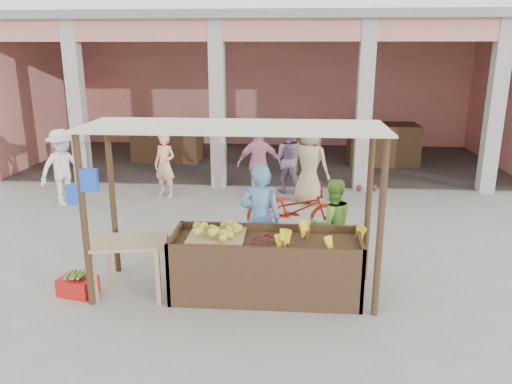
# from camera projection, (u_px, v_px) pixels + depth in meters

# --- Properties ---
(ground) EXTENTS (60.00, 60.00, 0.00)m
(ground) POSITION_uv_depth(u_px,v_px,m) (231.00, 293.00, 7.11)
(ground) COLOR gray
(ground) RESTS_ON ground
(market_building) EXTENTS (14.40, 6.40, 4.20)m
(market_building) POSITION_uv_depth(u_px,v_px,m) (268.00, 71.00, 14.90)
(market_building) COLOR #E68678
(market_building) RESTS_ON ground
(fruit_stall) EXTENTS (2.60, 0.95, 0.80)m
(fruit_stall) POSITION_uv_depth(u_px,v_px,m) (266.00, 268.00, 6.96)
(fruit_stall) COLOR #452F1B
(fruit_stall) RESTS_ON ground
(stall_awning) EXTENTS (4.09, 1.35, 2.39)m
(stall_awning) POSITION_uv_depth(u_px,v_px,m) (228.00, 156.00, 6.62)
(stall_awning) COLOR #452F1B
(stall_awning) RESTS_ON ground
(banana_heap) EXTENTS (1.15, 0.63, 0.21)m
(banana_heap) POSITION_uv_depth(u_px,v_px,m) (318.00, 236.00, 6.75)
(banana_heap) COLOR yellow
(banana_heap) RESTS_ON fruit_stall
(melon_tray) EXTENTS (0.77, 0.67, 0.20)m
(melon_tray) POSITION_uv_depth(u_px,v_px,m) (217.00, 233.00, 6.92)
(melon_tray) COLOR tan
(melon_tray) RESTS_ON fruit_stall
(berry_heap) EXTENTS (0.47, 0.39, 0.15)m
(berry_heap) POSITION_uv_depth(u_px,v_px,m) (268.00, 238.00, 6.77)
(berry_heap) COLOR maroon
(berry_heap) RESTS_ON fruit_stall
(side_table) EXTENTS (1.09, 0.82, 0.80)m
(side_table) POSITION_uv_depth(u_px,v_px,m) (131.00, 250.00, 6.92)
(side_table) COLOR tan
(side_table) RESTS_ON ground
(papaya_pile) EXTENTS (0.70, 0.40, 0.20)m
(papaya_pile) POSITION_uv_depth(u_px,v_px,m) (130.00, 234.00, 6.85)
(papaya_pile) COLOR #528F2E
(papaya_pile) RESTS_ON side_table
(red_crate) EXTENTS (0.56, 0.46, 0.25)m
(red_crate) POSITION_uv_depth(u_px,v_px,m) (78.00, 286.00, 7.04)
(red_crate) COLOR red
(red_crate) RESTS_ON ground
(plantain_bundle) EXTENTS (0.36, 0.25, 0.07)m
(plantain_bundle) POSITION_uv_depth(u_px,v_px,m) (77.00, 275.00, 6.99)
(plantain_bundle) COLOR #598530
(plantain_bundle) RESTS_ON red_crate
(produce_sacks) EXTENTS (0.83, 0.52, 0.63)m
(produce_sacks) POSITION_uv_depth(u_px,v_px,m) (368.00, 179.00, 12.05)
(produce_sacks) COLOR maroon
(produce_sacks) RESTS_ON ground
(vendor_blue) EXTENTS (0.70, 0.53, 1.83)m
(vendor_blue) POSITION_uv_depth(u_px,v_px,m) (260.00, 216.00, 7.55)
(vendor_blue) COLOR #5B95D1
(vendor_blue) RESTS_ON ground
(vendor_green) EXTENTS (0.82, 0.60, 1.52)m
(vendor_green) POSITION_uv_depth(u_px,v_px,m) (332.00, 222.00, 7.76)
(vendor_green) COLOR #76B539
(vendor_green) RESTS_ON ground
(motorcycle) EXTENTS (0.70, 1.90, 0.99)m
(motorcycle) POSITION_uv_depth(u_px,v_px,m) (295.00, 208.00, 9.25)
(motorcycle) COLOR #9B1906
(motorcycle) RESTS_ON ground
(shopper_a) EXTENTS (1.17, 1.28, 1.82)m
(shopper_a) POSITION_uv_depth(u_px,v_px,m) (63.00, 165.00, 10.87)
(shopper_a) COLOR white
(shopper_a) RESTS_ON ground
(shopper_b) EXTENTS (1.17, 0.80, 1.81)m
(shopper_b) POSITION_uv_depth(u_px,v_px,m) (259.00, 161.00, 11.22)
(shopper_b) COLOR pink
(shopper_b) RESTS_ON ground
(shopper_c) EXTENTS (1.15, 1.02, 2.00)m
(shopper_c) POSITION_uv_depth(u_px,v_px,m) (310.00, 159.00, 10.96)
(shopper_c) COLOR tan
(shopper_c) RESTS_ON ground
(shopper_e) EXTENTS (0.70, 0.63, 1.56)m
(shopper_e) POSITION_uv_depth(u_px,v_px,m) (165.00, 164.00, 11.53)
(shopper_e) COLOR #F9B083
(shopper_e) RESTS_ON ground
(shopper_f) EXTENTS (0.95, 0.65, 1.79)m
(shopper_f) POSITION_uv_depth(u_px,v_px,m) (288.00, 156.00, 11.84)
(shopper_f) COLOR #9576A1
(shopper_f) RESTS_ON ground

